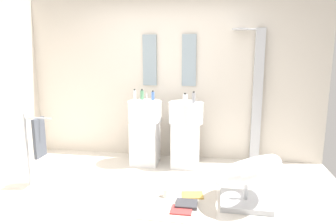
{
  "coord_description": "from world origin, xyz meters",
  "views": [
    {
      "loc": [
        0.77,
        -3.19,
        1.68
      ],
      "look_at": [
        0.15,
        0.55,
        0.95
      ],
      "focal_mm": 32.49,
      "sensor_mm": 36.0,
      "label": 1
    }
  ],
  "objects_px": {
    "coffee_mug": "(166,193)",
    "soap_bottle_white": "(185,99)",
    "soap_bottle_clear": "(135,96)",
    "shower_column": "(256,94)",
    "pedestal_sink_left": "(145,129)",
    "magazine_ochre": "(193,195)",
    "magazine_charcoal": "(187,204)",
    "lounge_chair": "(246,175)",
    "magazine_red": "(181,210)",
    "pedestal_sink_right": "(186,131)",
    "soap_bottle_green": "(142,95)",
    "soap_bottle_blue": "(153,96)",
    "towel_rack": "(37,139)",
    "soap_bottle_grey": "(194,98)"
  },
  "relations": [
    {
      "from": "soap_bottle_blue",
      "to": "soap_bottle_grey",
      "type": "bearing_deg",
      "value": -18.19
    },
    {
      "from": "pedestal_sink_left",
      "to": "soap_bottle_grey",
      "type": "bearing_deg",
      "value": -6.56
    },
    {
      "from": "magazine_ochre",
      "to": "soap_bottle_grey",
      "type": "distance_m",
      "value": 1.4
    },
    {
      "from": "shower_column",
      "to": "coffee_mug",
      "type": "relative_size",
      "value": 20.45
    },
    {
      "from": "magazine_red",
      "to": "pedestal_sink_right",
      "type": "bearing_deg",
      "value": 94.35
    },
    {
      "from": "coffee_mug",
      "to": "soap_bottle_clear",
      "type": "relative_size",
      "value": 0.54
    },
    {
      "from": "shower_column",
      "to": "soap_bottle_grey",
      "type": "relative_size",
      "value": 11.88
    },
    {
      "from": "magazine_red",
      "to": "magazine_ochre",
      "type": "height_order",
      "value": "magazine_ochre"
    },
    {
      "from": "soap_bottle_clear",
      "to": "pedestal_sink_left",
      "type": "bearing_deg",
      "value": 17.36
    },
    {
      "from": "lounge_chair",
      "to": "soap_bottle_blue",
      "type": "xyz_separation_m",
      "value": [
        -1.32,
        1.21,
        0.7
      ]
    },
    {
      "from": "shower_column",
      "to": "towel_rack",
      "type": "height_order",
      "value": "shower_column"
    },
    {
      "from": "magazine_red",
      "to": "magazine_charcoal",
      "type": "bearing_deg",
      "value": 71.04
    },
    {
      "from": "shower_column",
      "to": "lounge_chair",
      "type": "relative_size",
      "value": 1.89
    },
    {
      "from": "soap_bottle_green",
      "to": "soap_bottle_clear",
      "type": "distance_m",
      "value": 0.22
    },
    {
      "from": "pedestal_sink_left",
      "to": "magazine_ochre",
      "type": "distance_m",
      "value": 1.41
    },
    {
      "from": "shower_column",
      "to": "magazine_ochre",
      "type": "xyz_separation_m",
      "value": [
        -0.84,
        -1.35,
        -1.06
      ]
    },
    {
      "from": "coffee_mug",
      "to": "magazine_charcoal",
      "type": "bearing_deg",
      "value": -33.83
    },
    {
      "from": "coffee_mug",
      "to": "soap_bottle_white",
      "type": "relative_size",
      "value": 0.64
    },
    {
      "from": "soap_bottle_blue",
      "to": "soap_bottle_white",
      "type": "relative_size",
      "value": 0.94
    },
    {
      "from": "magazine_charcoal",
      "to": "magazine_red",
      "type": "distance_m",
      "value": 0.13
    },
    {
      "from": "soap_bottle_blue",
      "to": "towel_rack",
      "type": "bearing_deg",
      "value": -136.52
    },
    {
      "from": "magazine_red",
      "to": "soap_bottle_green",
      "type": "height_order",
      "value": "soap_bottle_green"
    },
    {
      "from": "soap_bottle_white",
      "to": "soap_bottle_green",
      "type": "bearing_deg",
      "value": 155.37
    },
    {
      "from": "magazine_red",
      "to": "magazine_ochre",
      "type": "relative_size",
      "value": 0.92
    },
    {
      "from": "magazine_charcoal",
      "to": "magazine_ochre",
      "type": "xyz_separation_m",
      "value": [
        0.05,
        0.24,
        -0.01
      ]
    },
    {
      "from": "coffee_mug",
      "to": "soap_bottle_clear",
      "type": "bearing_deg",
      "value": 122.08
    },
    {
      "from": "soap_bottle_white",
      "to": "lounge_chair",
      "type": "bearing_deg",
      "value": -49.22
    },
    {
      "from": "towel_rack",
      "to": "soap_bottle_blue",
      "type": "distance_m",
      "value": 1.75
    },
    {
      "from": "soap_bottle_white",
      "to": "soap_bottle_clear",
      "type": "height_order",
      "value": "soap_bottle_clear"
    },
    {
      "from": "shower_column",
      "to": "magazine_charcoal",
      "type": "height_order",
      "value": "shower_column"
    },
    {
      "from": "magazine_red",
      "to": "shower_column",
      "type": "bearing_deg",
      "value": 61.54
    },
    {
      "from": "shower_column",
      "to": "soap_bottle_white",
      "type": "relative_size",
      "value": 13.1
    },
    {
      "from": "soap_bottle_blue",
      "to": "soap_bottle_white",
      "type": "bearing_deg",
      "value": -28.42
    },
    {
      "from": "magazine_ochre",
      "to": "soap_bottle_clear",
      "type": "bearing_deg",
      "value": 125.55
    },
    {
      "from": "coffee_mug",
      "to": "soap_bottle_white",
      "type": "xyz_separation_m",
      "value": [
        0.12,
        0.92,
        0.99
      ]
    },
    {
      "from": "magazine_red",
      "to": "soap_bottle_blue",
      "type": "xyz_separation_m",
      "value": [
        -0.63,
        1.5,
        1.03
      ]
    },
    {
      "from": "pedestal_sink_right",
      "to": "magazine_red",
      "type": "xyz_separation_m",
      "value": [
        0.11,
        -1.38,
        -0.53
      ]
    },
    {
      "from": "soap_bottle_white",
      "to": "magazine_charcoal",
      "type": "bearing_deg",
      "value": -82.39
    },
    {
      "from": "coffee_mug",
      "to": "soap_bottle_grey",
      "type": "distance_m",
      "value": 1.43
    },
    {
      "from": "magazine_charcoal",
      "to": "pedestal_sink_left",
      "type": "bearing_deg",
      "value": 120.41
    },
    {
      "from": "soap_bottle_white",
      "to": "soap_bottle_clear",
      "type": "distance_m",
      "value": 0.77
    },
    {
      "from": "shower_column",
      "to": "soap_bottle_green",
      "type": "xyz_separation_m",
      "value": [
        -1.74,
        -0.17,
        -0.03
      ]
    },
    {
      "from": "coffee_mug",
      "to": "shower_column",
      "type": "bearing_deg",
      "value": 50.95
    },
    {
      "from": "pedestal_sink_left",
      "to": "shower_column",
      "type": "relative_size",
      "value": 0.53
    },
    {
      "from": "magazine_ochre",
      "to": "soap_bottle_white",
      "type": "distance_m",
      "value": 1.35
    },
    {
      "from": "magazine_charcoal",
      "to": "soap_bottle_green",
      "type": "xyz_separation_m",
      "value": [
        -0.85,
        1.42,
        1.03
      ]
    },
    {
      "from": "soap_bottle_grey",
      "to": "magazine_red",
      "type": "bearing_deg",
      "value": -90.49
    },
    {
      "from": "pedestal_sink_left",
      "to": "pedestal_sink_right",
      "type": "xyz_separation_m",
      "value": [
        0.63,
        0.0,
        0.0
      ]
    },
    {
      "from": "magazine_ochre",
      "to": "magazine_charcoal",
      "type": "bearing_deg",
      "value": -110.33
    },
    {
      "from": "pedestal_sink_right",
      "to": "soap_bottle_green",
      "type": "distance_m",
      "value": 0.88
    }
  ]
}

